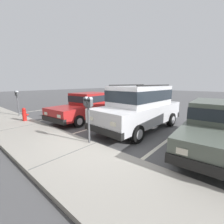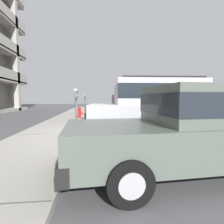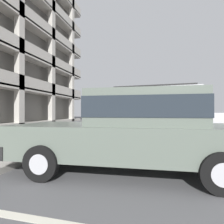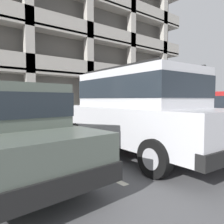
{
  "view_description": "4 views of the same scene",
  "coord_description": "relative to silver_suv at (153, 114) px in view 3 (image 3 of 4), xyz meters",
  "views": [
    {
      "loc": [
        -3.53,
        3.48,
        2.12
      ],
      "look_at": [
        -0.02,
        -0.59,
        1.06
      ],
      "focal_mm": 24.0,
      "sensor_mm": 36.0,
      "label": 1
    },
    {
      "loc": [
        -6.03,
        -0.28,
        1.32
      ],
      "look_at": [
        0.01,
        -0.9,
        0.86
      ],
      "focal_mm": 28.0,
      "sensor_mm": 36.0,
      "label": 2
    },
    {
      "loc": [
        -6.54,
        -2.56,
        1.14
      ],
      "look_at": [
        -0.14,
        -0.95,
        1.16
      ],
      "focal_mm": 28.0,
      "sensor_mm": 36.0,
      "label": 3
    },
    {
      "loc": [
        -3.86,
        -6.21,
        1.32
      ],
      "look_at": [
        0.26,
        -1.07,
        0.93
      ],
      "focal_mm": 35.0,
      "sensor_mm": 36.0,
      "label": 4
    }
  ],
  "objects": [
    {
      "name": "ground_plane",
      "position": [
        0.08,
        2.47,
        -1.14
      ],
      "size": [
        80.0,
        80.0,
        0.1
      ],
      "color": "#565659"
    },
    {
      "name": "sidewalk",
      "position": [
        0.08,
        3.77,
        -1.03
      ],
      "size": [
        40.0,
        2.2,
        0.12
      ],
      "color": "#ADA89E",
      "rests_on": "ground_plane"
    },
    {
      "name": "parking_stall_lines",
      "position": [
        1.73,
        1.07,
        -1.08
      ],
      "size": [
        13.28,
        4.8,
        0.01
      ],
      "color": "silver",
      "rests_on": "ground_plane"
    },
    {
      "name": "silver_suv",
      "position": [
        0.0,
        0.0,
        0.0
      ],
      "size": [
        2.19,
        4.87,
        2.03
      ],
      "rotation": [
        0.0,
        0.0,
        -0.05
      ],
      "color": "silver",
      "rests_on": "ground_plane"
    },
    {
      "name": "red_sedan",
      "position": [
        -3.0,
        0.34,
        -0.27
      ],
      "size": [
        2.05,
        4.59,
        1.54
      ],
      "rotation": [
        0.0,
        0.0,
        0.07
      ],
      "color": "#5B665B",
      "rests_on": "ground_plane"
    },
    {
      "name": "dark_hatchback",
      "position": [
        3.25,
        0.33,
        -0.27
      ],
      "size": [
        2.08,
        4.6,
        1.54
      ],
      "rotation": [
        0.0,
        0.0,
        0.08
      ],
      "color": "red",
      "rests_on": "ground_plane"
    },
    {
      "name": "parking_meter_near",
      "position": [
        0.27,
        2.82,
        0.18
      ],
      "size": [
        0.35,
        0.12,
        1.55
      ],
      "color": "#595B60",
      "rests_on": "sidewalk"
    },
    {
      "name": "parking_meter_far",
      "position": [
        6.85,
        2.84,
        0.16
      ],
      "size": [
        0.35,
        0.12,
        1.52
      ],
      "color": "#595B60",
      "rests_on": "sidewalk"
    },
    {
      "name": "fire_hydrant",
      "position": [
        5.16,
        3.11,
        -0.62
      ],
      "size": [
        0.3,
        0.3,
        0.7
      ],
      "color": "red",
      "rests_on": "sidewalk"
    }
  ]
}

